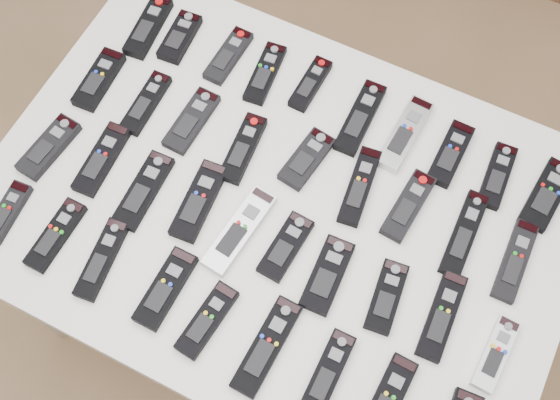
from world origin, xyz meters
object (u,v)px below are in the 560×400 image
at_px(remote_5, 360,118).
at_px(remote_22, 199,201).
at_px(remote_21, 144,190).
at_px(remote_23, 239,231).
at_px(remote_10, 99,79).
at_px(remote_15, 360,186).
at_px(remote_3, 265,73).
at_px(remote_26, 387,297).
at_px(remote_32, 166,288).
at_px(remote_16, 408,206).
at_px(remote_33, 207,320).
at_px(remote_28, 495,354).
at_px(remote_29, 7,212).
at_px(remote_12, 192,121).
at_px(remote_24, 286,246).
at_px(remote_25, 327,275).
at_px(remote_11, 146,103).
at_px(remote_31, 102,259).
at_px(remote_6, 404,134).
at_px(remote_20, 102,159).
at_px(remote_30, 56,235).
at_px(remote_14, 307,159).
at_px(remote_27, 442,316).
at_px(remote_4, 310,84).
at_px(remote_9, 547,195).
at_px(remote_8, 497,176).
at_px(remote_19, 49,147).
at_px(remote_34, 267,346).
at_px(remote_7, 450,154).
at_px(remote_35, 327,374).
at_px(table, 280,214).
at_px(remote_18, 515,261).
at_px(remote_0, 148,27).
at_px(remote_13, 243,148).
at_px(remote_17, 464,234).

xyz_separation_m(remote_5, remote_22, (-0.22, -0.34, 0.00)).
bearing_deg(remote_21, remote_23, 0.41).
xyz_separation_m(remote_10, remote_22, (0.36, -0.17, 0.00)).
bearing_deg(remote_15, remote_3, 144.80).
bearing_deg(remote_26, remote_32, -162.07).
bearing_deg(remote_16, remote_33, -117.73).
height_order(remote_21, remote_28, same).
distance_m(remote_15, remote_29, 0.75).
height_order(remote_12, remote_24, remote_12).
xyz_separation_m(remote_5, remote_25, (0.09, -0.37, -0.00)).
height_order(remote_11, remote_12, remote_11).
bearing_deg(remote_31, remote_6, 44.33).
bearing_deg(remote_16, remote_15, -172.77).
bearing_deg(remote_11, remote_20, -96.05).
bearing_deg(remote_30, remote_14, 46.14).
height_order(remote_11, remote_27, remote_11).
bearing_deg(remote_14, remote_10, -168.74).
bearing_deg(remote_4, remote_9, -0.90).
bearing_deg(remote_8, remote_32, -136.70).
bearing_deg(remote_29, remote_25, 10.03).
height_order(remote_9, remote_14, remote_14).
height_order(remote_8, remote_20, same).
xyz_separation_m(remote_6, remote_26, (0.11, -0.36, -0.00)).
bearing_deg(remote_14, remote_19, -148.21).
relative_size(remote_22, remote_28, 1.20).
height_order(remote_15, remote_21, remote_15).
relative_size(remote_23, remote_34, 1.01).
distance_m(remote_7, remote_35, 0.55).
relative_size(remote_6, remote_16, 1.16).
relative_size(remote_3, remote_14, 1.13).
relative_size(table, remote_20, 7.07).
height_order(remote_7, remote_18, remote_7).
relative_size(remote_7, remote_25, 0.98).
bearing_deg(remote_0, remote_23, -45.55).
distance_m(remote_6, remote_13, 0.36).
height_order(remote_20, remote_21, remote_20).
height_order(remote_7, remote_21, remote_7).
bearing_deg(remote_24, remote_14, 107.61).
bearing_deg(remote_0, remote_22, -51.93).
height_order(remote_11, remote_23, remote_11).
distance_m(remote_12, remote_31, 0.37).
xyz_separation_m(remote_17, remote_19, (-0.89, -0.22, 0.00)).
relative_size(remote_8, remote_10, 0.97).
xyz_separation_m(remote_0, remote_10, (-0.02, -0.18, 0.00)).
xyz_separation_m(remote_11, remote_13, (0.25, -0.01, 0.00)).
bearing_deg(remote_5, remote_18, -22.71).
relative_size(remote_7, remote_29, 1.12).
relative_size(remote_3, remote_34, 0.81).
bearing_deg(remote_33, remote_0, 135.93).
height_order(remote_11, remote_14, same).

